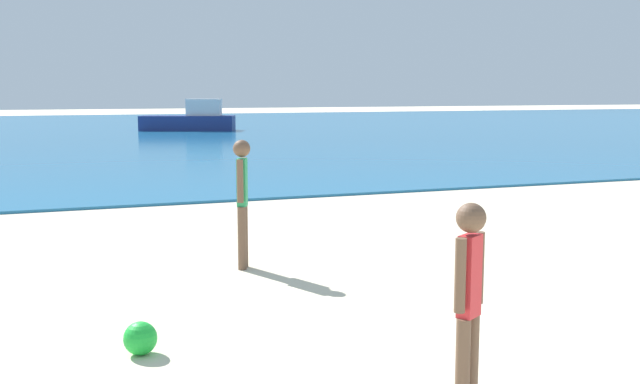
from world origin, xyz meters
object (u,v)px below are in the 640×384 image
Objects in this scene: person_distant at (242,196)px; beach_ball at (140,338)px; boat_far at (191,120)px; person_standing at (469,299)px.

beach_ball is (-1.76, -2.96, -0.85)m from person_distant.
boat_far is at bearing 78.35° from beach_ball.
beach_ball is at bearing 99.29° from boat_far.
person_standing is 40.07m from boat_far.
boat_far is 38.18m from beach_ball.
person_distant is 0.31× the size of boat_far.
person_standing is 5.24× the size of beach_ball.
person_standing is at bearing -47.72° from beach_ball.
person_distant reaches higher than person_standing.
person_distant is 3.55m from beach_ball.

